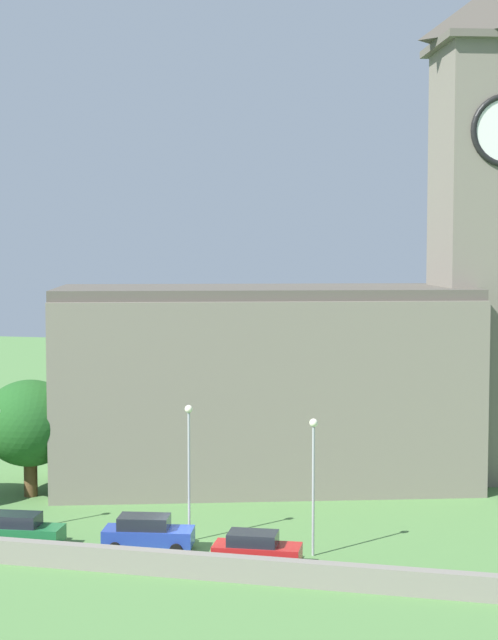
% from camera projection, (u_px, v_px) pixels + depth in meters
% --- Properties ---
extents(ground_plane, '(200.00, 200.00, 0.00)m').
position_uv_depth(ground_plane, '(249.00, 487.00, 68.40)').
color(ground_plane, '#517F42').
extents(church, '(35.40, 20.49, 34.11)m').
position_uv_depth(church, '(323.00, 343.00, 70.33)').
color(church, slate).
rests_on(church, ground).
extents(quay_barrier, '(57.78, 0.70, 1.22)m').
position_uv_depth(quay_barrier, '(161.00, 563.00, 50.18)').
color(quay_barrier, gray).
rests_on(quay_barrier, ground).
extents(car_green, '(4.85, 2.47, 1.84)m').
position_uv_depth(car_green, '(18.00, 530.00, 54.77)').
color(car_green, '#1E6B38').
rests_on(car_green, ground).
extents(car_blue, '(5.01, 2.74, 1.88)m').
position_uv_depth(car_blue, '(147.00, 533.00, 54.19)').
color(car_blue, '#233D9E').
rests_on(car_blue, ground).
extents(car_red, '(4.55, 2.36, 1.76)m').
position_uv_depth(car_red, '(256.00, 549.00, 51.49)').
color(car_red, red).
rests_on(car_red, ground).
extents(streetlamp_central, '(0.44, 0.44, 7.58)m').
position_uv_depth(streetlamp_central, '(189.00, 452.00, 55.59)').
color(streetlamp_central, '#9EA0A5').
rests_on(streetlamp_central, ground).
extents(streetlamp_east_mid, '(0.44, 0.44, 7.28)m').
position_uv_depth(streetlamp_east_mid, '(313.00, 465.00, 52.97)').
color(streetlamp_east_mid, '#9EA0A5').
rests_on(streetlamp_east_mid, ground).
extents(tree_churchyard, '(6.23, 6.23, 7.61)m').
position_uv_depth(tree_churchyard, '(30.00, 423.00, 65.65)').
color(tree_churchyard, brown).
rests_on(tree_churchyard, ground).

